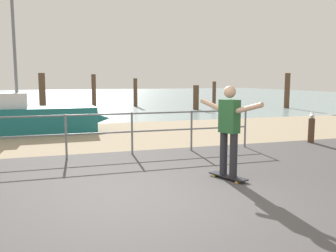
# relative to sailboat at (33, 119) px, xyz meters

# --- Properties ---
(ground_plane) EXTENTS (24.00, 10.00, 0.04)m
(ground_plane) POSITION_rel_sailboat_xyz_m (2.06, -8.87, -0.53)
(ground_plane) COLOR #474444
(ground_plane) RESTS_ON ground
(beach_strip) EXTENTS (24.00, 6.00, 0.04)m
(beach_strip) POSITION_rel_sailboat_xyz_m (2.06, -0.87, -0.53)
(beach_strip) COLOR tan
(beach_strip) RESTS_ON ground
(sea_surface) EXTENTS (72.00, 50.00, 0.04)m
(sea_surface) POSITION_rel_sailboat_xyz_m (2.06, 27.13, -0.53)
(sea_surface) COLOR #849EA3
(sea_surface) RESTS_ON ground
(sailboat) EXTENTS (4.99, 1.60, 5.73)m
(sailboat) POSITION_rel_sailboat_xyz_m (0.00, 0.00, 0.00)
(sailboat) COLOR #19666B
(sailboat) RESTS_ON ground
(skateboard) EXTENTS (0.47, 0.82, 0.08)m
(skateboard) POSITION_rel_sailboat_xyz_m (3.68, -6.98, -0.46)
(skateboard) COLOR black
(skateboard) RESTS_ON ground
(skateboarder) EXTENTS (0.60, 1.38, 1.65)m
(skateboarder) POSITION_rel_sailboat_xyz_m (3.68, -6.98, 0.49)
(skateboarder) COLOR #26262B
(skateboarder) RESTS_ON skateboard
(bollard_short) EXTENTS (0.18, 0.18, 0.72)m
(bollard_short) POSITION_rel_sailboat_xyz_m (7.75, -4.23, -0.17)
(bollard_short) COLOR #513826
(bollard_short) RESTS_ON ground
(seagull) EXTENTS (0.34, 0.41, 0.18)m
(seagull) POSITION_rel_sailboat_xyz_m (7.76, -4.22, 0.27)
(seagull) COLOR white
(seagull) RESTS_ON bollard_short
(groyne_post_1) EXTENTS (0.37, 0.37, 2.19)m
(groyne_post_1) POSITION_rel_sailboat_xyz_m (0.09, 9.69, 0.57)
(groyne_post_1) COLOR #513826
(groyne_post_1) RESTS_ON ground
(groyne_post_2) EXTENTS (0.26, 0.26, 2.12)m
(groyne_post_2) POSITION_rel_sailboat_xyz_m (3.01, 9.09, 0.53)
(groyne_post_2) COLOR #513826
(groyne_post_2) RESTS_ON ground
(groyne_post_3) EXTENTS (0.25, 0.25, 1.89)m
(groyne_post_3) POSITION_rel_sailboat_xyz_m (5.94, 10.88, 0.42)
(groyne_post_3) COLOR #513826
(groyne_post_3) RESTS_ON ground
(groyne_post_4) EXTENTS (0.35, 0.35, 1.47)m
(groyne_post_4) POSITION_rel_sailboat_xyz_m (8.86, 7.35, 0.21)
(groyne_post_4) COLOR #513826
(groyne_post_4) RESTS_ON ground
(groyne_post_5) EXTENTS (0.26, 0.26, 1.66)m
(groyne_post_5) POSITION_rel_sailboat_xyz_m (11.78, 11.07, 0.31)
(groyne_post_5) COLOR #513826
(groyne_post_5) RESTS_ON ground
(groyne_post_6) EXTENTS (0.33, 0.33, 2.21)m
(groyne_post_6) POSITION_rel_sailboat_xyz_m (14.70, 6.59, 0.58)
(groyne_post_6) COLOR #513826
(groyne_post_6) RESTS_ON ground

